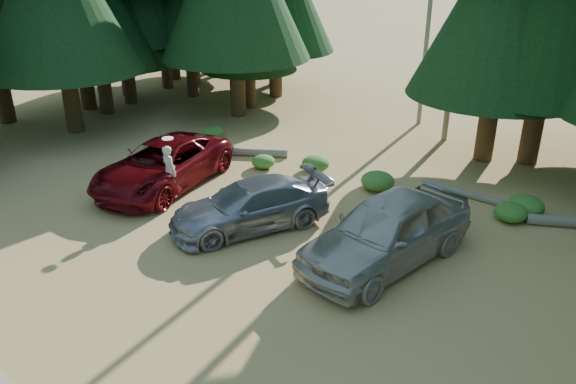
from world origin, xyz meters
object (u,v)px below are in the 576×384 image
(silver_minivan_center, at_px, (250,206))
(log_mid, at_px, (462,192))
(frisbee_player, at_px, (169,171))
(log_left, at_px, (236,152))
(silver_minivan_right, at_px, (387,231))
(red_pickup, at_px, (163,165))

(silver_minivan_center, bearing_deg, log_mid, 81.17)
(frisbee_player, bearing_deg, log_left, -61.96)
(silver_minivan_center, xyz_separation_m, log_mid, (4.06, 6.27, -0.59))
(silver_minivan_center, height_order, frisbee_player, frisbee_player)
(silver_minivan_center, xyz_separation_m, log_left, (-4.70, 4.22, -0.56))
(log_mid, bearing_deg, silver_minivan_right, -87.58)
(log_left, distance_m, log_mid, 8.99)
(log_mid, bearing_deg, log_left, -166.01)
(frisbee_player, height_order, log_left, frisbee_player)
(silver_minivan_right, bearing_deg, log_mid, 99.64)
(silver_minivan_center, distance_m, log_mid, 7.49)
(red_pickup, bearing_deg, silver_minivan_right, -10.74)
(silver_minivan_right, bearing_deg, silver_minivan_center, -160.70)
(silver_minivan_center, relative_size, log_left, 1.16)
(log_mid, bearing_deg, silver_minivan_center, -122.05)
(red_pickup, relative_size, frisbee_player, 2.89)
(silver_minivan_right, relative_size, frisbee_player, 2.75)
(silver_minivan_right, bearing_deg, red_pickup, -168.86)
(red_pickup, relative_size, silver_minivan_center, 1.18)
(red_pickup, distance_m, log_left, 3.91)
(frisbee_player, xyz_separation_m, log_mid, (7.33, 6.58, -0.99))
(silver_minivan_center, bearing_deg, silver_minivan_right, 35.29)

